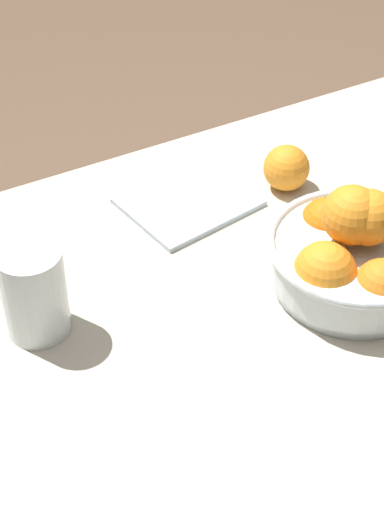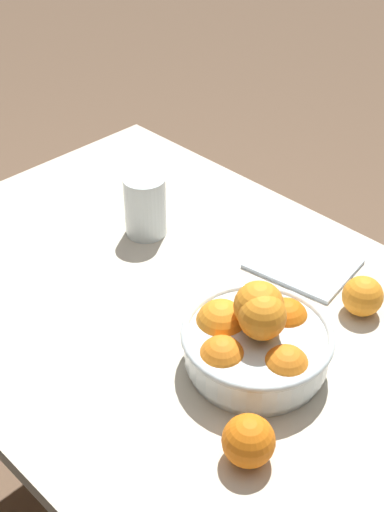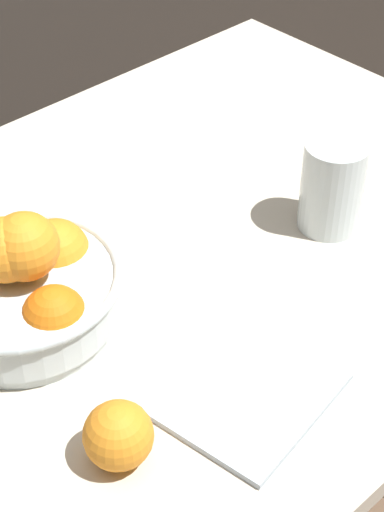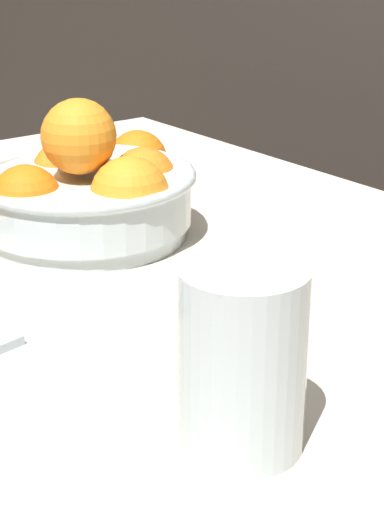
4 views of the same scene
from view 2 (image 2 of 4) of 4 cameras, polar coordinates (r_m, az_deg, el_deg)
dining_table at (r=1.31m, az=0.04°, el=-7.25°), size 1.23×0.81×0.75m
fruit_bowl at (r=1.12m, az=5.09°, el=-6.76°), size 0.24×0.24×0.15m
juice_glass at (r=1.41m, az=-3.76°, el=3.82°), size 0.08×0.08×0.13m
orange_loose_near_bowl at (r=1.01m, az=4.55°, el=-14.52°), size 0.08×0.08×0.08m
orange_loose_front at (r=1.26m, az=13.49°, el=-3.14°), size 0.07×0.07×0.07m
napkin at (r=1.36m, az=8.86°, el=-0.64°), size 0.20×0.18×0.01m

